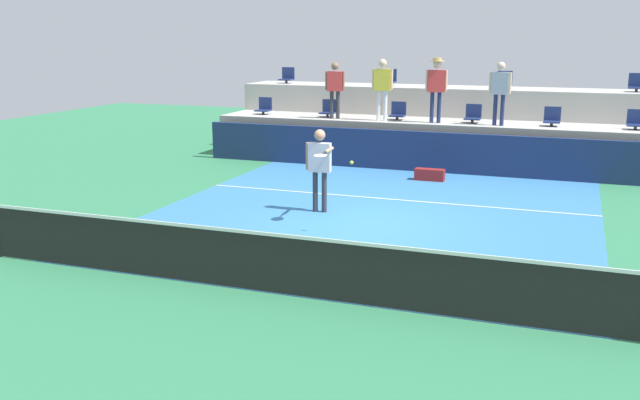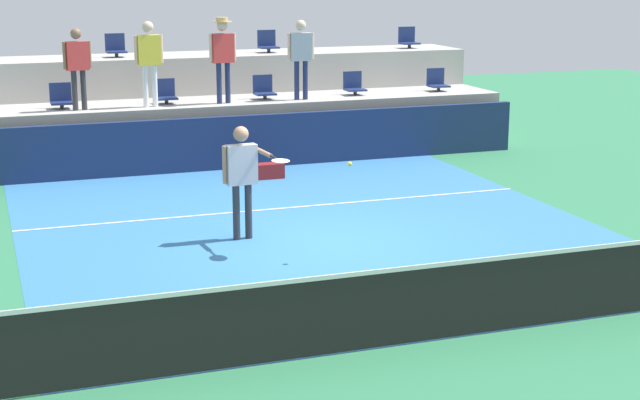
# 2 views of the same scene
# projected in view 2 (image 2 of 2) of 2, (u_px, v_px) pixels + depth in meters

# --- Properties ---
(ground_plane) EXTENTS (40.00, 40.00, 0.00)m
(ground_plane) POSITION_uv_depth(u_px,v_px,m) (330.00, 245.00, 14.69)
(ground_plane) COLOR #2D754C
(court_inner_paint) EXTENTS (9.00, 10.00, 0.01)m
(court_inner_paint) POSITION_uv_depth(u_px,v_px,m) (309.00, 228.00, 15.60)
(court_inner_paint) COLOR teal
(court_inner_paint) RESTS_ON ground_plane
(court_service_line) EXTENTS (9.00, 0.06, 0.00)m
(court_service_line) POSITION_uv_depth(u_px,v_px,m) (283.00, 208.00, 16.88)
(court_service_line) COLOR white
(court_service_line) RESTS_ON ground_plane
(tennis_net) EXTENTS (10.48, 0.08, 1.07)m
(tennis_net) POSITION_uv_depth(u_px,v_px,m) (453.00, 297.00, 10.91)
(tennis_net) COLOR black
(tennis_net) RESTS_ON ground_plane
(sponsor_backboard) EXTENTS (13.00, 0.16, 1.10)m
(sponsor_backboard) POSITION_uv_depth(u_px,v_px,m) (230.00, 143.00, 20.05)
(sponsor_backboard) COLOR navy
(sponsor_backboard) RESTS_ON ground_plane
(seating_tier_lower) EXTENTS (13.00, 1.80, 1.25)m
(seating_tier_lower) POSITION_uv_depth(u_px,v_px,m) (215.00, 129.00, 21.22)
(seating_tier_lower) COLOR #ADAAA3
(seating_tier_lower) RESTS_ON ground_plane
(seating_tier_upper) EXTENTS (13.00, 1.80, 2.10)m
(seating_tier_upper) POSITION_uv_depth(u_px,v_px,m) (197.00, 99.00, 22.77)
(seating_tier_upper) COLOR #ADAAA3
(seating_tier_upper) RESTS_ON ground_plane
(stadium_chair_lower_left) EXTENTS (0.44, 0.40, 0.52)m
(stadium_chair_lower_left) POSITION_uv_depth(u_px,v_px,m) (61.00, 98.00, 19.92)
(stadium_chair_lower_left) COLOR #2D2D33
(stadium_chair_lower_left) RESTS_ON seating_tier_lower
(stadium_chair_lower_mid_left) EXTENTS (0.44, 0.40, 0.52)m
(stadium_chair_lower_mid_left) POSITION_uv_depth(u_px,v_px,m) (166.00, 93.00, 20.62)
(stadium_chair_lower_mid_left) COLOR #2D2D33
(stadium_chair_lower_mid_left) RESTS_ON seating_tier_lower
(stadium_chair_lower_mid_right) EXTENTS (0.44, 0.40, 0.52)m
(stadium_chair_lower_mid_right) POSITION_uv_depth(u_px,v_px,m) (264.00, 89.00, 21.32)
(stadium_chair_lower_mid_right) COLOR #2D2D33
(stadium_chair_lower_mid_right) RESTS_ON seating_tier_lower
(stadium_chair_lower_right) EXTENTS (0.44, 0.40, 0.52)m
(stadium_chair_lower_right) POSITION_uv_depth(u_px,v_px,m) (354.00, 85.00, 22.01)
(stadium_chair_lower_right) COLOR #2D2D33
(stadium_chair_lower_right) RESTS_ON seating_tier_lower
(stadium_chair_lower_far_right) EXTENTS (0.44, 0.40, 0.52)m
(stadium_chair_lower_far_right) POSITION_uv_depth(u_px,v_px,m) (437.00, 82.00, 22.69)
(stadium_chair_lower_far_right) COLOR #2D2D33
(stadium_chair_lower_far_right) RESTS_ON seating_tier_lower
(stadium_chair_upper_left) EXTENTS (0.44, 0.40, 0.52)m
(stadium_chair_upper_left) POSITION_uv_depth(u_px,v_px,m) (116.00, 47.00, 21.82)
(stadium_chair_upper_left) COLOR #2D2D33
(stadium_chair_upper_left) RESTS_ON seating_tier_upper
(stadium_chair_upper_right) EXTENTS (0.44, 0.40, 0.52)m
(stadium_chair_upper_right) POSITION_uv_depth(u_px,v_px,m) (268.00, 43.00, 22.98)
(stadium_chair_upper_right) COLOR #2D2D33
(stadium_chair_upper_right) RESTS_ON seating_tier_upper
(stadium_chair_upper_far_right) EXTENTS (0.44, 0.40, 0.52)m
(stadium_chair_upper_far_right) POSITION_uv_depth(u_px,v_px,m) (408.00, 39.00, 24.16)
(stadium_chair_upper_far_right) COLOR #2D2D33
(stadium_chair_upper_far_right) RESTS_ON seating_tier_upper
(tennis_player) EXTENTS (0.79, 1.20, 1.76)m
(tennis_player) POSITION_uv_depth(u_px,v_px,m) (243.00, 171.00, 14.74)
(tennis_player) COLOR #2D2D33
(tennis_player) RESTS_ON ground_plane
(spectator_leaning_on_rail) EXTENTS (0.58, 0.25, 1.64)m
(spectator_leaning_on_rail) POSITION_uv_depth(u_px,v_px,m) (77.00, 61.00, 19.49)
(spectator_leaning_on_rail) COLOR #2D2D33
(spectator_leaning_on_rail) RESTS_ON seating_tier_lower
(spectator_in_white) EXTENTS (0.61, 0.26, 1.75)m
(spectator_in_white) POSITION_uv_depth(u_px,v_px,m) (149.00, 55.00, 19.94)
(spectator_in_white) COLOR white
(spectator_in_white) RESTS_ON seating_tier_lower
(spectator_with_hat) EXTENTS (0.61, 0.48, 1.80)m
(spectator_with_hat) POSITION_uv_depth(u_px,v_px,m) (223.00, 50.00, 20.43)
(spectator_with_hat) COLOR navy
(spectator_with_hat) RESTS_ON seating_tier_lower
(spectator_in_grey) EXTENTS (0.60, 0.24, 1.72)m
(spectator_in_grey) POSITION_uv_depth(u_px,v_px,m) (301.00, 52.00, 21.02)
(spectator_in_grey) COLOR navy
(spectator_in_grey) RESTS_ON seating_tier_lower
(tennis_ball) EXTENTS (0.07, 0.07, 0.07)m
(tennis_ball) POSITION_uv_depth(u_px,v_px,m) (350.00, 164.00, 13.69)
(tennis_ball) COLOR #CCE033
(equipment_bag) EXTENTS (0.76, 0.28, 0.30)m
(equipment_bag) POSITION_uv_depth(u_px,v_px,m) (265.00, 171.00, 19.21)
(equipment_bag) COLOR maroon
(equipment_bag) RESTS_ON ground_plane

